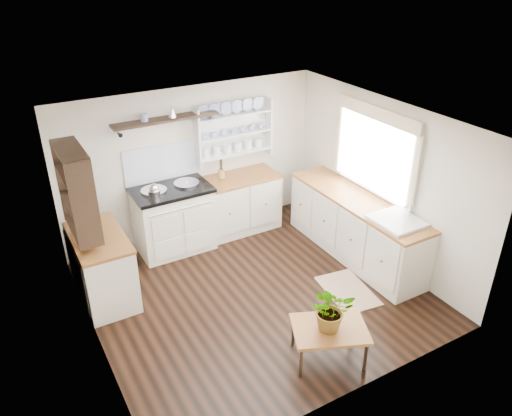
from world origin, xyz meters
name	(u,v)px	position (x,y,z in m)	size (l,w,h in m)	color
floor	(256,293)	(0.00, 0.00, 0.00)	(4.00, 3.80, 0.01)	black
wall_back	(192,163)	(0.00, 1.90, 1.15)	(4.00, 0.02, 2.30)	beige
wall_right	(382,181)	(2.00, 0.00, 1.15)	(0.02, 3.80, 2.30)	beige
wall_left	(86,262)	(-2.00, 0.00, 1.15)	(0.02, 3.80, 2.30)	beige
ceiling	(256,123)	(0.00, 0.00, 2.30)	(4.00, 3.80, 0.01)	white
window	(375,150)	(1.95, 0.15, 1.56)	(0.08, 1.55, 1.22)	white
aga_cooker	(173,218)	(-0.49, 1.57, 0.50)	(1.11, 0.76, 1.02)	silver
back_cabinets	(238,203)	(0.60, 1.60, 0.46)	(1.27, 0.63, 0.90)	silver
right_cabinets	(355,227)	(1.70, 0.10, 0.46)	(0.62, 2.43, 0.90)	silver
belfast_sink	(396,229)	(1.70, -0.65, 0.80)	(0.55, 0.60, 0.45)	white
left_cabinets	(102,266)	(-1.70, 0.90, 0.46)	(0.62, 1.13, 0.90)	silver
plate_rack	(232,130)	(0.65, 1.86, 1.56)	(1.20, 0.22, 0.90)	white
high_shelf	(166,120)	(-0.40, 1.78, 1.91)	(1.50, 0.29, 0.16)	black
left_shelving	(76,190)	(-1.84, 0.90, 1.55)	(0.28, 0.80, 1.05)	black
kettle	(154,192)	(-0.77, 1.45, 1.04)	(0.18, 0.18, 0.22)	silver
utensil_crock	(221,174)	(0.36, 1.68, 0.97)	(0.11, 0.11, 0.13)	#A6763C
center_table	(329,331)	(0.10, -1.40, 0.38)	(0.95, 0.83, 0.43)	brown
potted_plant	(331,309)	(0.10, -1.40, 0.68)	(0.45, 0.39, 0.50)	#3F7233
floor_rug	(348,291)	(1.06, -0.58, 0.01)	(0.55, 0.85, 0.02)	#85624D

